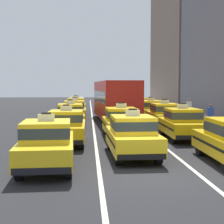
% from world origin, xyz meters
% --- Properties ---
extents(ground_plane, '(160.00, 160.00, 0.00)m').
position_xyz_m(ground_plane, '(0.00, 0.00, 0.00)').
color(ground_plane, '#232326').
extents(lane_stripe_left_center, '(0.14, 80.00, 0.01)m').
position_xyz_m(lane_stripe_left_center, '(-1.60, 20.00, 0.00)').
color(lane_stripe_left_center, silver).
rests_on(lane_stripe_left_center, ground).
extents(lane_stripe_center_right, '(0.14, 80.00, 0.01)m').
position_xyz_m(lane_stripe_center_right, '(1.60, 20.00, 0.00)').
color(lane_stripe_center_right, silver).
rests_on(lane_stripe_center_right, ground).
extents(sidewalk_curb, '(4.00, 90.00, 0.15)m').
position_xyz_m(sidewalk_curb, '(7.20, 15.00, 0.07)').
color(sidewalk_curb, '#9E9993').
rests_on(sidewalk_curb, ground).
extents(taxi_left_nearest, '(1.99, 4.63, 1.96)m').
position_xyz_m(taxi_left_nearest, '(-3.39, 1.30, 0.88)').
color(taxi_left_nearest, black).
rests_on(taxi_left_nearest, ground).
extents(taxi_left_second, '(1.83, 4.56, 1.96)m').
position_xyz_m(taxi_left_second, '(-3.03, 6.52, 0.88)').
color(taxi_left_second, black).
rests_on(taxi_left_second, ground).
extents(taxi_left_third, '(2.02, 4.64, 1.96)m').
position_xyz_m(taxi_left_third, '(-3.15, 13.00, 0.88)').
color(taxi_left_third, black).
rests_on(taxi_left_third, ground).
extents(taxi_left_fourth, '(1.88, 4.58, 1.96)m').
position_xyz_m(taxi_left_fourth, '(-3.07, 18.20, 0.88)').
color(taxi_left_fourth, black).
rests_on(taxi_left_fourth, ground).
extents(taxi_left_fifth, '(1.87, 4.58, 1.96)m').
position_xyz_m(taxi_left_fifth, '(-3.15, 24.17, 0.88)').
color(taxi_left_fifth, black).
rests_on(taxi_left_fifth, ground).
extents(sedan_left_sixth, '(1.88, 4.35, 1.58)m').
position_xyz_m(sedan_left_sixth, '(-3.25, 29.92, 0.85)').
color(sedan_left_sixth, black).
rests_on(sedan_left_sixth, ground).
extents(taxi_center_nearest, '(1.94, 4.61, 1.96)m').
position_xyz_m(taxi_center_nearest, '(-0.19, 3.17, 0.88)').
color(taxi_center_nearest, black).
rests_on(taxi_center_nearest, ground).
extents(taxi_center_second, '(1.92, 4.60, 1.96)m').
position_xyz_m(taxi_center_second, '(-0.16, 8.50, 0.88)').
color(taxi_center_second, black).
rests_on(taxi_center_second, ground).
extents(bus_center_third, '(3.06, 11.31, 3.22)m').
position_xyz_m(bus_center_third, '(0.14, 17.59, 1.82)').
color(bus_center_third, black).
rests_on(bus_center_third, ground).
extents(box_truck_center_fourth, '(2.46, 7.03, 3.27)m').
position_xyz_m(box_truck_center_fourth, '(0.12, 29.19, 1.78)').
color(box_truck_center_fourth, black).
rests_on(box_truck_center_fourth, ground).
extents(taxi_right_second, '(1.86, 4.58, 1.96)m').
position_xyz_m(taxi_right_second, '(3.04, 7.69, 0.88)').
color(taxi_right_second, black).
rests_on(taxi_right_second, ground).
extents(taxi_right_third, '(1.85, 4.57, 1.96)m').
position_xyz_m(taxi_right_third, '(3.23, 13.11, 0.88)').
color(taxi_right_third, black).
rests_on(taxi_right_third, ground).
extents(taxi_right_fourth, '(1.92, 4.60, 1.96)m').
position_xyz_m(taxi_right_fourth, '(3.16, 18.24, 0.88)').
color(taxi_right_fourth, black).
rests_on(taxi_right_fourth, ground).
extents(taxi_right_fifth, '(1.96, 4.62, 1.96)m').
position_xyz_m(taxi_right_fifth, '(3.13, 24.52, 0.88)').
color(taxi_right_fifth, black).
rests_on(taxi_right_fifth, ground).
extents(pedestrian_near_crosswalk, '(0.36, 0.24, 1.72)m').
position_xyz_m(pedestrian_near_crosswalk, '(5.87, 16.34, 1.02)').
color(pedestrian_near_crosswalk, slate).
rests_on(pedestrian_near_crosswalk, sidewalk_curb).
extents(pedestrian_trailing, '(0.47, 0.24, 1.57)m').
position_xyz_m(pedestrian_trailing, '(5.82, 11.27, 0.93)').
color(pedestrian_trailing, slate).
rests_on(pedestrian_trailing, sidewalk_curb).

